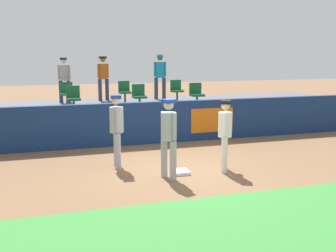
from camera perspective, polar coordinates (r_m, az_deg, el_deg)
ground_plane at (r=9.82m, az=1.96°, el=-6.61°), size 60.00×60.00×0.00m
grass_foreground_strip at (r=7.07m, az=10.78°, el=-13.67°), size 18.00×2.80×0.01m
first_base at (r=9.68m, az=1.77°, el=-6.61°), size 0.40×0.40×0.08m
player_fielder_home at (r=9.79m, az=8.19°, el=-0.67°), size 0.50×0.47×1.75m
player_runner_visitor at (r=10.07m, az=-7.36°, el=0.01°), size 0.38×0.52×1.85m
player_coach_visitor at (r=9.07m, az=0.09°, el=-1.03°), size 0.46×0.49×1.85m
field_wall at (r=12.78m, az=-2.91°, el=0.45°), size 18.00×0.26×1.35m
bleacher_platform at (r=15.28m, az=-5.35°, el=1.31°), size 18.00×4.80×0.97m
seat_front_center at (r=14.08m, az=-4.17°, el=4.48°), size 0.45×0.44×0.84m
seat_back_right at (r=16.35m, az=1.24°, el=5.31°), size 0.45×0.44×0.84m
seat_back_left at (r=15.53m, az=-14.30°, el=4.73°), size 0.46×0.44×0.84m
seat_front_left at (r=13.74m, az=-13.40°, el=4.09°), size 0.45×0.44×0.84m
seat_back_center at (r=15.80m, az=-6.24°, el=5.08°), size 0.45×0.44×0.84m
seat_front_right at (r=14.72m, az=4.09°, el=4.74°), size 0.46×0.44×0.84m
spectator_hooded at (r=16.83m, az=-1.15°, el=7.52°), size 0.50×0.45×1.86m
spectator_capped at (r=16.56m, az=-9.26°, el=7.20°), size 0.48×0.43×1.79m
spectator_casual at (r=16.20m, az=-14.63°, el=6.85°), size 0.48×0.39×1.74m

